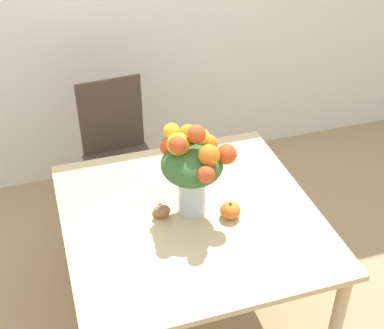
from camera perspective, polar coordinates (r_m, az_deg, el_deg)
ground_plane at (r=3.05m, az=-0.14°, el=-16.22°), size 12.00×12.00×0.00m
dining_table at (r=2.56m, az=-0.16°, el=-6.90°), size 1.17×1.17×0.76m
flower_vase at (r=2.37m, az=0.07°, el=-0.07°), size 0.33×0.33×0.46m
pumpkin at (r=2.47m, az=4.10°, el=-4.91°), size 0.09×0.09×0.09m
turkey_figurine at (r=2.48m, az=-3.33°, el=-4.81°), size 0.08×0.11×0.07m
dining_chair_near_window at (r=3.36m, az=-7.75°, el=0.90°), size 0.45×0.45×0.97m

